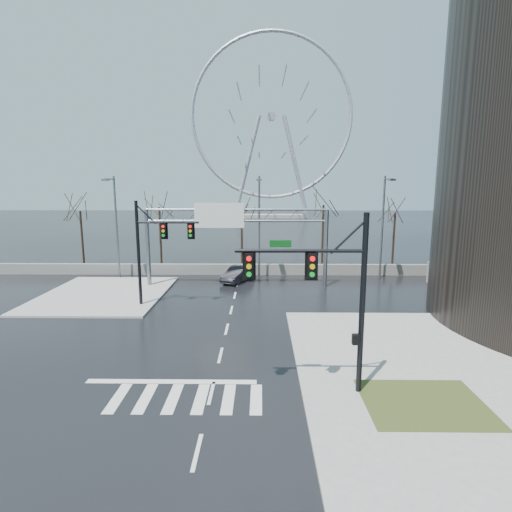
{
  "coord_description": "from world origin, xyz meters",
  "views": [
    {
      "loc": [
        2.2,
        -20.36,
        9.06
      ],
      "look_at": [
        1.83,
        8.39,
        4.0
      ],
      "focal_mm": 28.0,
      "sensor_mm": 36.0,
      "label": 1
    }
  ],
  "objects_px": {
    "signal_mast_near": "(331,287)",
    "ferris_wheel": "(271,123)",
    "signal_mast_far": "(153,243)",
    "sign_gantry": "(232,230)",
    "car": "(238,274)"
  },
  "relations": [
    {
      "from": "sign_gantry",
      "to": "signal_mast_near",
      "type": "bearing_deg",
      "value": -73.81
    },
    {
      "from": "sign_gantry",
      "to": "car",
      "type": "bearing_deg",
      "value": 80.48
    },
    {
      "from": "car",
      "to": "signal_mast_far",
      "type": "bearing_deg",
      "value": -102.0
    },
    {
      "from": "signal_mast_near",
      "to": "ferris_wheel",
      "type": "xyz_separation_m",
      "value": [
        -0.14,
        99.04,
        21.26
      ]
    },
    {
      "from": "signal_mast_far",
      "to": "car",
      "type": "relative_size",
      "value": 1.79
    },
    {
      "from": "signal_mast_far",
      "to": "ferris_wheel",
      "type": "height_order",
      "value": "ferris_wheel"
    },
    {
      "from": "signal_mast_near",
      "to": "ferris_wheel",
      "type": "distance_m",
      "value": 101.29
    },
    {
      "from": "sign_gantry",
      "to": "ferris_wheel",
      "type": "xyz_separation_m",
      "value": [
        5.38,
        80.04,
        20.95
      ]
    },
    {
      "from": "signal_mast_near",
      "to": "signal_mast_far",
      "type": "bearing_deg",
      "value": 130.26
    },
    {
      "from": "ferris_wheel",
      "to": "signal_mast_near",
      "type": "bearing_deg",
      "value": -89.92
    },
    {
      "from": "signal_mast_near",
      "to": "car",
      "type": "bearing_deg",
      "value": 103.82
    },
    {
      "from": "ferris_wheel",
      "to": "car",
      "type": "height_order",
      "value": "ferris_wheel"
    },
    {
      "from": "car",
      "to": "ferris_wheel",
      "type": "bearing_deg",
      "value": 110.27
    },
    {
      "from": "signal_mast_near",
      "to": "car",
      "type": "xyz_separation_m",
      "value": [
        -5.17,
        21.04,
        -4.14
      ]
    },
    {
      "from": "signal_mast_near",
      "to": "sign_gantry",
      "type": "bearing_deg",
      "value": 106.19
    }
  ]
}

